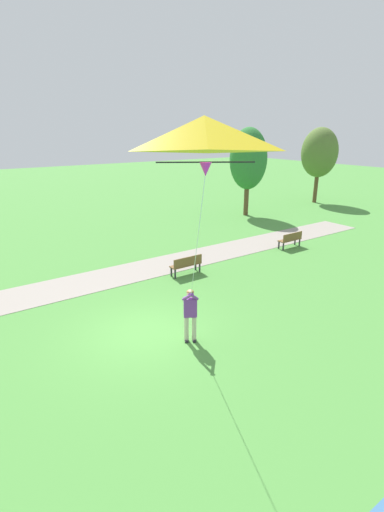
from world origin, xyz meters
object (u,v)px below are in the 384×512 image
object	(u,v)px
tree_treeline_right	(319,153)
park_bench_far_walkway	(291,239)
person_kite_flyer	(190,311)
park_bench_near_walkway	(187,264)
flying_kite	(204,149)
tree_behind_path	(248,159)

from	to	relation	value
tree_treeline_right	park_bench_far_walkway	bearing A→B (deg)	-57.21
person_kite_flyer	tree_treeline_right	bearing A→B (deg)	119.57
park_bench_near_walkway	park_bench_far_walkway	size ratio (longest dim) A/B	1.00
park_bench_far_walkway	flying_kite	bearing A→B (deg)	-56.48
park_bench_near_walkway	tree_behind_path	xyz separation A→B (m)	(-7.68, 10.69, 3.67)
tree_behind_path	park_bench_far_walkway	bearing A→B (deg)	-25.77
person_kite_flyer	tree_treeline_right	distance (m)	26.01
park_bench_far_walkway	tree_treeline_right	size ratio (longest dim) A/B	0.23
park_bench_near_walkway	tree_treeline_right	size ratio (longest dim) A/B	0.23
flying_kite	park_bench_far_walkway	distance (m)	15.31
park_bench_near_walkway	tree_treeline_right	world-z (taller)	tree_treeline_right
person_kite_flyer	park_bench_near_walkway	bearing A→B (deg)	147.19
person_kite_flyer	park_bench_far_walkway	bearing A→B (deg)	115.30
person_kite_flyer	flying_kite	size ratio (longest dim) A/B	0.40
tree_treeline_right	tree_behind_path	xyz separation A→B (m)	(0.34, -8.71, -0.15)
person_kite_flyer	tree_treeline_right	world-z (taller)	tree_treeline_right
park_bench_near_walkway	tree_behind_path	size ratio (longest dim) A/B	0.23
person_kite_flyer	tree_behind_path	xyz separation A→B (m)	(-12.39, 13.73, 3.14)
person_kite_flyer	flying_kite	world-z (taller)	flying_kite
park_bench_near_walkway	tree_behind_path	distance (m)	13.67
park_bench_far_walkway	tree_behind_path	xyz separation A→B (m)	(-7.65, 3.69, 3.67)
person_kite_flyer	park_bench_near_walkway	xyz separation A→B (m)	(-4.71, 3.04, -0.54)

